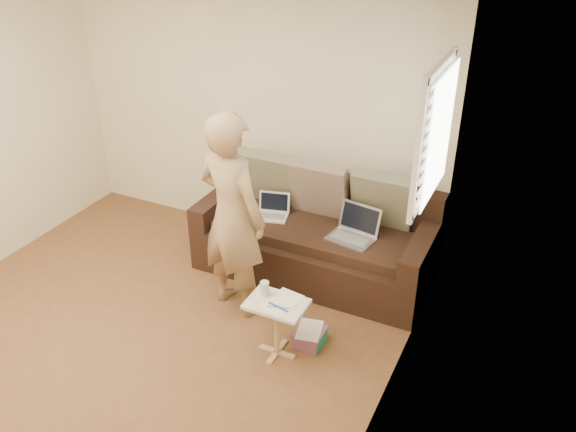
{
  "coord_description": "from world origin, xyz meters",
  "views": [
    {
      "loc": [
        2.76,
        -2.67,
        3.32
      ],
      "look_at": [
        0.8,
        1.4,
        0.78
      ],
      "focal_mm": 37.31,
      "sensor_mm": 36.0,
      "label": 1
    }
  ],
  "objects_px": {
    "sofa": "(315,234)",
    "striped_box": "(309,337)",
    "side_table": "(277,328)",
    "drinking_glass": "(265,288)",
    "laptop_white": "(272,218)",
    "person": "(232,216)",
    "laptop_silver": "(350,240)"
  },
  "relations": [
    {
      "from": "laptop_white",
      "to": "sofa",
      "type": "bearing_deg",
      "value": -7.04
    },
    {
      "from": "laptop_white",
      "to": "drinking_glass",
      "type": "relative_size",
      "value": 2.47
    },
    {
      "from": "sofa",
      "to": "laptop_silver",
      "type": "bearing_deg",
      "value": -15.38
    },
    {
      "from": "laptop_white",
      "to": "striped_box",
      "type": "relative_size",
      "value": 1.21
    },
    {
      "from": "drinking_glass",
      "to": "striped_box",
      "type": "bearing_deg",
      "value": 25.73
    },
    {
      "from": "person",
      "to": "side_table",
      "type": "xyz_separation_m",
      "value": [
        0.61,
        -0.41,
        -0.66
      ]
    },
    {
      "from": "laptop_white",
      "to": "person",
      "type": "relative_size",
      "value": 0.16
    },
    {
      "from": "person",
      "to": "laptop_white",
      "type": "bearing_deg",
      "value": -74.64
    },
    {
      "from": "sofa",
      "to": "person",
      "type": "bearing_deg",
      "value": -118.08
    },
    {
      "from": "side_table",
      "to": "striped_box",
      "type": "relative_size",
      "value": 2.06
    },
    {
      "from": "laptop_white",
      "to": "striped_box",
      "type": "bearing_deg",
      "value": -63.08
    },
    {
      "from": "drinking_glass",
      "to": "striped_box",
      "type": "height_order",
      "value": "drinking_glass"
    },
    {
      "from": "sofa",
      "to": "person",
      "type": "xyz_separation_m",
      "value": [
        -0.42,
        -0.78,
        0.49
      ]
    },
    {
      "from": "laptop_silver",
      "to": "person",
      "type": "xyz_separation_m",
      "value": [
        -0.8,
        -0.67,
        0.39
      ]
    },
    {
      "from": "person",
      "to": "side_table",
      "type": "distance_m",
      "value": 0.99
    },
    {
      "from": "sofa",
      "to": "drinking_glass",
      "type": "xyz_separation_m",
      "value": [
        0.07,
        -1.14,
        0.14
      ]
    },
    {
      "from": "sofa",
      "to": "striped_box",
      "type": "distance_m",
      "value": 1.11
    },
    {
      "from": "person",
      "to": "striped_box",
      "type": "distance_m",
      "value": 1.18
    },
    {
      "from": "sofa",
      "to": "laptop_white",
      "type": "bearing_deg",
      "value": -172.78
    },
    {
      "from": "laptop_white",
      "to": "striped_box",
      "type": "xyz_separation_m",
      "value": [
        0.82,
        -0.93,
        -0.44
      ]
    },
    {
      "from": "laptop_silver",
      "to": "side_table",
      "type": "distance_m",
      "value": 1.13
    },
    {
      "from": "side_table",
      "to": "drinking_glass",
      "type": "bearing_deg",
      "value": 158.62
    },
    {
      "from": "drinking_glass",
      "to": "laptop_white",
      "type": "bearing_deg",
      "value": 114.55
    },
    {
      "from": "laptop_silver",
      "to": "laptop_white",
      "type": "distance_m",
      "value": 0.82
    },
    {
      "from": "laptop_silver",
      "to": "person",
      "type": "bearing_deg",
      "value": -131.01
    },
    {
      "from": "laptop_white",
      "to": "person",
      "type": "xyz_separation_m",
      "value": [
        0.01,
        -0.72,
        0.39
      ]
    },
    {
      "from": "laptop_silver",
      "to": "side_table",
      "type": "xyz_separation_m",
      "value": [
        -0.2,
        -1.08,
        -0.27
      ]
    },
    {
      "from": "laptop_silver",
      "to": "laptop_white",
      "type": "bearing_deg",
      "value": -174.55
    },
    {
      "from": "side_table",
      "to": "striped_box",
      "type": "xyz_separation_m",
      "value": [
        0.19,
        0.2,
        -0.17
      ]
    },
    {
      "from": "side_table",
      "to": "striped_box",
      "type": "bearing_deg",
      "value": 46.43
    },
    {
      "from": "laptop_silver",
      "to": "side_table",
      "type": "height_order",
      "value": "laptop_silver"
    },
    {
      "from": "laptop_white",
      "to": "person",
      "type": "distance_m",
      "value": 0.82
    }
  ]
}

